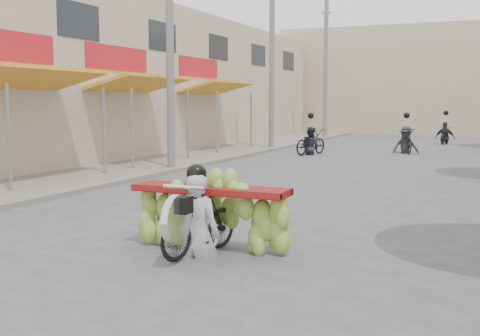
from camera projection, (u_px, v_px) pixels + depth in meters
ground at (38, 331)px, 5.63m from camera, size 120.00×120.00×0.00m
sidewalk_left at (174, 159)px, 22.06m from camera, size 4.00×60.00×0.12m
shophouse_row_left at (45, 79)px, 22.76m from camera, size 9.77×40.00×6.00m
far_building at (436, 81)px, 39.96m from camera, size 20.00×6.00×7.00m
utility_pole_mid at (170, 39)px, 18.26m from camera, size 0.60×0.24×8.00m
utility_pole_far at (272, 59)px, 26.48m from camera, size 0.60×0.24×8.00m
utility_pole_back at (326, 69)px, 34.71m from camera, size 0.60×0.24×8.00m
banana_motorbike at (204, 202)px, 8.48m from camera, size 2.33×1.81×2.18m
bg_motorbike_a at (310, 137)px, 24.30m from camera, size 1.20×1.92×1.95m
bg_motorbike_b at (406, 134)px, 24.89m from camera, size 1.18×1.95×1.95m
bg_motorbike_c at (445, 128)px, 30.33m from camera, size 1.01×1.57×1.95m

